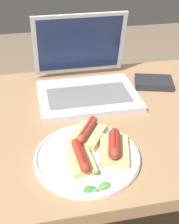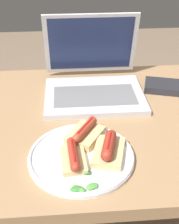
# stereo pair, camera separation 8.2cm
# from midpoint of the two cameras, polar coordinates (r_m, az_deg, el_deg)

# --- Properties ---
(desk) EXTENTS (1.13, 0.68, 0.73)m
(desk) POSITION_cam_midpoint_polar(r_m,az_deg,el_deg) (0.95, -2.86, -4.81)
(desk) COLOR #93704C
(desk) RESTS_ON ground_plane
(laptop) EXTENTS (0.31, 0.29, 0.24)m
(laptop) POSITION_cam_midpoint_polar(r_m,az_deg,el_deg) (1.02, -3.10, 5.76)
(laptop) COLOR #B7B7BC
(laptop) RESTS_ON desk
(plate) EXTENTS (0.26, 0.26, 0.02)m
(plate) POSITION_cam_midpoint_polar(r_m,az_deg,el_deg) (0.76, -3.58, -8.28)
(plate) COLOR silver
(plate) RESTS_ON desk
(sausage_toast_left) EXTENTS (0.10, 0.13, 0.05)m
(sausage_toast_left) POSITION_cam_midpoint_polar(r_m,az_deg,el_deg) (0.75, 1.40, -6.57)
(sausage_toast_left) COLOR tan
(sausage_toast_left) RESTS_ON plate
(sausage_toast_middle) EXTENTS (0.06, 0.11, 0.04)m
(sausage_toast_middle) POSITION_cam_midpoint_polar(r_m,az_deg,el_deg) (0.73, -4.91, -8.48)
(sausage_toast_middle) COLOR tan
(sausage_toast_middle) RESTS_ON plate
(sausage_toast_right) EXTENTS (0.11, 0.12, 0.04)m
(sausage_toast_right) POSITION_cam_midpoint_polar(r_m,az_deg,el_deg) (0.80, -3.32, -4.02)
(sausage_toast_right) COLOR tan
(sausage_toast_right) RESTS_ON plate
(salad_pile) EXTENTS (0.07, 0.08, 0.01)m
(salad_pile) POSITION_cam_midpoint_polar(r_m,az_deg,el_deg) (0.69, -2.31, -13.18)
(salad_pile) COLOR #4C8E3D
(salad_pile) RESTS_ON plate
(external_drive) EXTENTS (0.15, 0.12, 0.02)m
(external_drive) POSITION_cam_midpoint_polar(r_m,az_deg,el_deg) (1.09, 9.53, 5.29)
(external_drive) COLOR #232328
(external_drive) RESTS_ON desk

